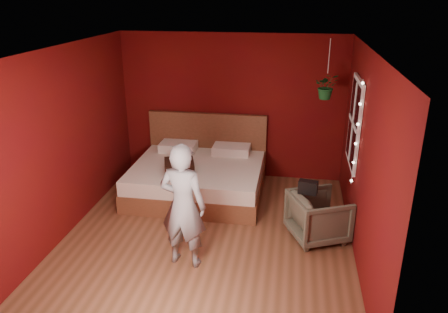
% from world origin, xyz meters
% --- Properties ---
extents(floor, '(4.50, 4.50, 0.00)m').
position_xyz_m(floor, '(0.00, 0.00, 0.00)').
color(floor, brown).
rests_on(floor, ground).
extents(room_walls, '(4.04, 4.54, 2.62)m').
position_xyz_m(room_walls, '(0.00, 0.00, 1.68)').
color(room_walls, '#590E09').
rests_on(room_walls, ground).
extents(window, '(0.05, 0.97, 1.27)m').
position_xyz_m(window, '(1.97, 0.90, 1.50)').
color(window, white).
rests_on(window, room_walls).
extents(fairy_lights, '(0.04, 0.04, 1.45)m').
position_xyz_m(fairy_lights, '(1.94, 0.38, 1.50)').
color(fairy_lights, silver).
rests_on(fairy_lights, room_walls).
extents(bed, '(2.16, 1.84, 1.19)m').
position_xyz_m(bed, '(-0.44, 1.38, 0.31)').
color(bed, brown).
rests_on(bed, ground).
extents(person, '(0.64, 0.47, 1.62)m').
position_xyz_m(person, '(-0.17, -0.69, 0.81)').
color(person, gray).
rests_on(person, ground).
extents(armchair, '(0.96, 0.95, 0.67)m').
position_xyz_m(armchair, '(1.52, 0.19, 0.33)').
color(armchair, '#5B5C48').
rests_on(armchair, ground).
extents(handbag, '(0.28, 0.18, 0.18)m').
position_xyz_m(handbag, '(1.35, 0.21, 0.76)').
color(handbag, black).
rests_on(handbag, armchair).
extents(throw_pillow, '(0.58, 0.58, 0.17)m').
position_xyz_m(throw_pillow, '(-0.67, 0.99, 0.62)').
color(throw_pillow, black).
rests_on(throw_pillow, bed).
extents(hanging_plant, '(0.38, 0.33, 0.92)m').
position_xyz_m(hanging_plant, '(1.58, 1.55, 1.88)').
color(hanging_plant, silver).
rests_on(hanging_plant, room_walls).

